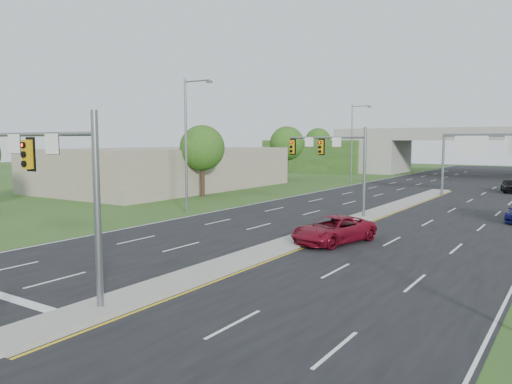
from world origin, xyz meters
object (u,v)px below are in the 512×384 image
Objects in this scene: signal_mast_far at (337,156)px; car_far_c at (511,185)px; sign_gantry at (500,148)px; car_far_a at (333,230)px; signal_mast_near at (54,175)px; overpass at (485,155)px.

signal_mast_far is 29.58m from car_far_c.
sign_gantry reaches higher than car_far_a.
signal_mast_near is at bearing -90.00° from signal_mast_far.
signal_mast_far is at bearing -92.35° from overpass.
sign_gantry is at bearing 95.24° from car_far_a.
sign_gantry is 30.39m from car_far_a.
car_far_a is at bearing -66.52° from signal_mast_far.
signal_mast_near reaches higher than car_far_c.
signal_mast_near is 45.88m from sign_gantry.
car_far_c reaches higher than car_far_a.
car_far_a is (-4.73, -29.69, -4.44)m from sign_gantry.
signal_mast_near reaches higher than car_far_a.
signal_mast_far reaches higher than car_far_a.
overpass is (-6.68, 35.08, -1.69)m from sign_gantry.
signal_mast_near is 0.09× the size of overpass.
overpass is at bearing 88.38° from signal_mast_near.
sign_gantry is 2.07× the size of car_far_a.
car_far_a is 1.20× the size of car_far_c.
overpass is at bearing 91.55° from car_far_c.
signal_mast_far is at bearing 127.78° from car_far_a.
signal_mast_near is 53.76m from car_far_c.
sign_gantry is (8.95, 19.99, 0.51)m from signal_mast_far.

